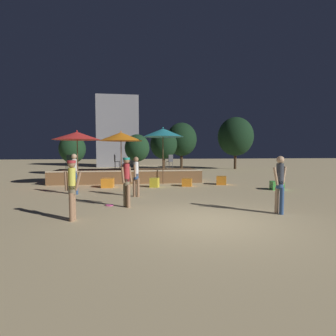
% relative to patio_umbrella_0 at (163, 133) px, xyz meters
% --- Properties ---
extents(ground_plane, '(120.00, 120.00, 0.00)m').
position_rel_patio_umbrella_0_xyz_m(ground_plane, '(0.17, -8.40, -3.01)').
color(ground_plane, '#D1B784').
extents(wooden_deck, '(9.12, 3.07, 0.81)m').
position_rel_patio_umbrella_0_xyz_m(wooden_deck, '(-2.10, 1.79, -2.64)').
color(wooden_deck, brown).
rests_on(wooden_deck, ground).
extents(patio_umbrella_0, '(2.43, 2.43, 3.34)m').
position_rel_patio_umbrella_0_xyz_m(patio_umbrella_0, '(0.00, 0.00, 0.00)').
color(patio_umbrella_0, brown).
rests_on(patio_umbrella_0, ground).
extents(patio_umbrella_1, '(2.69, 2.69, 3.12)m').
position_rel_patio_umbrella_0_xyz_m(patio_umbrella_1, '(-4.89, 0.32, -0.20)').
color(patio_umbrella_1, brown).
rests_on(patio_umbrella_1, ground).
extents(patio_umbrella_2, '(2.53, 2.53, 3.13)m').
position_rel_patio_umbrella_0_xyz_m(patio_umbrella_2, '(-2.43, 0.47, -0.22)').
color(patio_umbrella_2, brown).
rests_on(patio_umbrella_2, ground).
extents(cube_seat_0, '(0.67, 0.67, 0.43)m').
position_rel_patio_umbrella_0_xyz_m(cube_seat_0, '(1.21, -1.09, -2.80)').
color(cube_seat_0, orange).
rests_on(cube_seat_0, ground).
extents(cube_seat_1, '(0.67, 0.67, 0.49)m').
position_rel_patio_umbrella_0_xyz_m(cube_seat_1, '(-3.12, -0.95, -2.77)').
color(cube_seat_1, orange).
rests_on(cube_seat_1, ground).
extents(cube_seat_2, '(0.72, 0.72, 0.49)m').
position_rel_patio_umbrella_0_xyz_m(cube_seat_2, '(3.34, -0.71, -2.77)').
color(cube_seat_2, orange).
rests_on(cube_seat_2, ground).
extents(cube_seat_3, '(0.67, 0.67, 0.42)m').
position_rel_patio_umbrella_0_xyz_m(cube_seat_3, '(5.40, -3.07, -2.80)').
color(cube_seat_3, '#4CC651').
rests_on(cube_seat_3, ground).
extents(cube_seat_4, '(0.57, 0.57, 0.50)m').
position_rel_patio_umbrella_0_xyz_m(cube_seat_4, '(-0.62, -1.24, -2.76)').
color(cube_seat_4, yellow).
rests_on(cube_seat_4, ground).
extents(person_0, '(0.28, 0.46, 1.70)m').
position_rel_patio_umbrella_0_xyz_m(person_0, '(-1.67, -4.08, -2.09)').
color(person_0, '#997051').
rests_on(person_0, ground).
extents(person_1, '(0.55, 0.30, 1.79)m').
position_rel_patio_umbrella_0_xyz_m(person_1, '(2.62, -7.84, -2.03)').
color(person_1, '#2D4C7F').
rests_on(person_1, ground).
extents(person_2, '(0.41, 0.39, 1.72)m').
position_rel_patio_umbrella_0_xyz_m(person_2, '(-2.05, -6.17, -2.04)').
color(person_2, '#997051').
rests_on(person_2, ground).
extents(person_3, '(0.49, 0.29, 1.69)m').
position_rel_patio_umbrella_0_xyz_m(person_3, '(-3.53, -7.71, -2.07)').
color(person_3, '#997051').
rests_on(person_3, ground).
extents(person_4, '(0.30, 0.49, 1.82)m').
position_rel_patio_umbrella_0_xyz_m(person_4, '(-4.39, -3.09, -2.00)').
color(person_4, tan).
rests_on(person_4, ground).
extents(bistro_chair_0, '(0.42, 0.41, 0.90)m').
position_rel_patio_umbrella_0_xyz_m(bistro_chair_0, '(-2.83, 2.33, -1.65)').
color(bistro_chair_0, '#47474C').
rests_on(bistro_chair_0, wooden_deck).
extents(bistro_chair_1, '(0.46, 0.46, 0.90)m').
position_rel_patio_umbrella_0_xyz_m(bistro_chair_1, '(-5.68, 1.84, -1.65)').
color(bistro_chair_1, '#1E4C47').
rests_on(bistro_chair_1, wooden_deck).
extents(bistro_chair_2, '(0.46, 0.46, 0.90)m').
position_rel_patio_umbrella_0_xyz_m(bistro_chair_2, '(0.67, 1.63, -1.65)').
color(bistro_chair_2, '#47474C').
rests_on(bistro_chair_2, wooden_deck).
extents(frisbee_disc, '(0.28, 0.28, 0.03)m').
position_rel_patio_umbrella_0_xyz_m(frisbee_disc, '(-2.67, -5.83, -3.00)').
color(frisbee_disc, '#E54C99').
rests_on(frisbee_disc, ground).
extents(background_tree_0, '(2.66, 2.66, 4.11)m').
position_rel_patio_umbrella_0_xyz_m(background_tree_0, '(1.42, 10.57, -0.38)').
color(background_tree_0, '#3D2B1C').
rests_on(background_tree_0, ground).
extents(background_tree_1, '(2.15, 2.15, 3.41)m').
position_rel_patio_umbrella_0_xyz_m(background_tree_1, '(-1.28, 7.71, -0.80)').
color(background_tree_1, '#3D2B1C').
rests_on(background_tree_1, ground).
extents(background_tree_2, '(3.31, 3.31, 5.06)m').
position_rel_patio_umbrella_0_xyz_m(background_tree_2, '(3.71, 13.01, 0.22)').
color(background_tree_2, '#3D2B1C').
rests_on(background_tree_2, ground).
extents(background_tree_3, '(2.16, 2.16, 3.33)m').
position_rel_patio_umbrella_0_xyz_m(background_tree_3, '(-6.65, 7.55, -0.88)').
color(background_tree_3, '#3D2B1C').
rests_on(background_tree_3, ground).
extents(background_tree_4, '(3.81, 3.81, 5.64)m').
position_rel_patio_umbrella_0_xyz_m(background_tree_4, '(9.48, 11.97, 0.52)').
color(background_tree_4, '#3D2B1C').
rests_on(background_tree_4, ground).
extents(distant_building, '(5.13, 3.68, 8.80)m').
position_rel_patio_umbrella_0_xyz_m(distant_building, '(-3.35, 19.06, 1.39)').
color(distant_building, gray).
rests_on(distant_building, ground).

